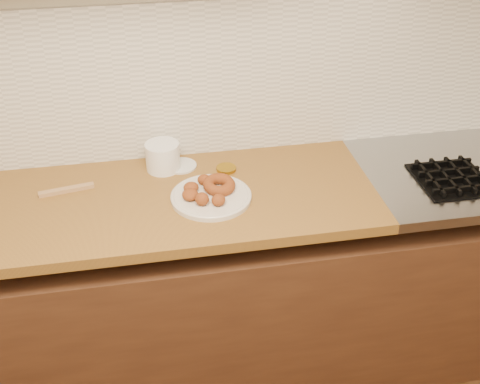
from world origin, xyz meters
The scene contains 11 objects.
wall_back centered at (0.00, 2.00, 1.35)m, with size 4.00×0.02×2.70m, color #C0B393.
base_cabinet centered at (0.00, 1.69, 0.39)m, with size 3.60×0.60×0.77m, color #4E2D19.
butcher_block centered at (-0.65, 1.69, 0.88)m, with size 2.30×0.62×0.04m, color olive.
backsplash centered at (0.00, 1.99, 1.20)m, with size 3.60×0.02×0.60m, color silver.
donut_plate centered at (-0.10, 1.64, 0.91)m, with size 0.29×0.29×0.02m, color beige.
ring_donut centered at (-0.06, 1.67, 0.94)m, with size 0.12×0.12×0.04m, color brown.
fried_dough_chunks centered at (-0.13, 1.64, 0.94)m, with size 0.15×0.19×0.05m.
plastic_tub centered at (-0.25, 1.88, 0.95)m, with size 0.13×0.13×0.11m, color white.
tub_lid centered at (-0.18, 1.89, 0.90)m, with size 0.12×0.12×0.01m, color silver.
brass_jar_lid centered at (-0.01, 1.83, 0.91)m, with size 0.07×0.07×0.01m, color #9F7917.
wooden_utensil centered at (-0.60, 1.78, 0.91)m, with size 0.20×0.02×0.02m, color #A77C4E.
Camera 1 is at (-0.31, -0.11, 2.08)m, focal length 45.00 mm.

